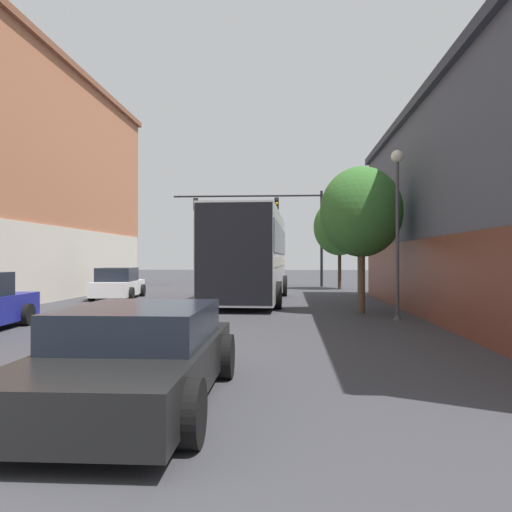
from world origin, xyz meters
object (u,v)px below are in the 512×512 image
street_lamp (397,211)px  street_tree_near (361,212)px  street_tree_far (340,227)px  hatchback_foreground (136,356)px  bus (250,253)px  traffic_signal_gantry (275,216)px  parked_car_left_mid (118,284)px

street_lamp → street_tree_near: bearing=112.5°
street_tree_far → hatchback_foreground: bearing=-101.7°
bus → traffic_signal_gantry: bearing=-2.0°
traffic_signal_gantry → street_lamp: 18.22m
bus → street_tree_far: (4.66, 8.85, 1.63)m
bus → hatchback_foreground: 14.97m
traffic_signal_gantry → street_tree_near: (3.36, -15.80, -1.25)m
traffic_signal_gantry → hatchback_foreground: bearing=-92.1°
bus → street_lamp: 7.89m
street_lamp → bus: bearing=128.5°
hatchback_foreground → street_lamp: bearing=-30.6°
parked_car_left_mid → traffic_signal_gantry: 13.06m
street_lamp → street_tree_near: size_ratio=1.03×
street_lamp → traffic_signal_gantry: bearing=103.2°
traffic_signal_gantry → parked_car_left_mid: bearing=-123.3°
street_tree_near → street_lamp: bearing=-67.5°
hatchback_foreground → street_tree_far: bearing=-12.1°
street_lamp → street_tree_far: 14.97m
street_lamp → hatchback_foreground: bearing=-120.1°
street_tree_near → hatchback_foreground: bearing=-112.0°
hatchback_foreground → street_tree_near: street_tree_near is taller
street_lamp → street_tree_near: 2.05m
hatchback_foreground → parked_car_left_mid: 17.11m
street_tree_near → parked_car_left_mid: bearing=152.1°
parked_car_left_mid → street_tree_near: size_ratio=0.85×
bus → street_tree_near: street_tree_near is taller
bus → hatchback_foreground: (-0.24, -14.90, -1.48)m
bus → traffic_signal_gantry: 11.88m
parked_car_left_mid → hatchback_foreground: bearing=-165.5°
hatchback_foreground → street_tree_near: bearing=-22.5°
parked_car_left_mid → traffic_signal_gantry: size_ratio=0.42×
hatchback_foreground → street_tree_near: size_ratio=0.92×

